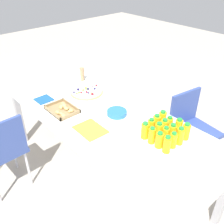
{
  "coord_description": "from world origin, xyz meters",
  "views": [
    {
      "loc": [
        -1.5,
        1.21,
        1.99
      ],
      "look_at": [
        -0.06,
        -0.07,
        0.78
      ],
      "focal_mm": 40.88,
      "sensor_mm": 36.0,
      "label": 1
    }
  ],
  "objects_px": {
    "juice_bottle_2": "(169,124)",
    "juice_bottle_5": "(172,132)",
    "juice_bottle_11": "(151,127)",
    "juice_bottle_1": "(178,127)",
    "fruit_pizza": "(87,92)",
    "cardboard_tube": "(82,74)",
    "plate_stack": "(117,113)",
    "juice_bottle_14": "(152,135)",
    "paper_folder": "(90,129)",
    "juice_bottle_4": "(180,136)",
    "juice_bottle_8": "(173,140)",
    "juice_bottle_15": "(145,131)",
    "juice_bottle_12": "(167,145)",
    "chair_near_left": "(191,125)",
    "juice_bottle_9": "(165,135)",
    "napkin_stack": "(44,99)",
    "juice_bottle_13": "(159,140)",
    "juice_bottle_3": "(162,119)",
    "juice_bottle_0": "(186,132)",
    "snack_tray": "(63,109)",
    "party_table": "(102,120)",
    "juice_bottle_7": "(156,123)",
    "juice_bottle_6": "(164,127)",
    "juice_bottle_10": "(159,131)",
    "chair_far_right": "(1,148)"
  },
  "relations": [
    {
      "from": "fruit_pizza",
      "to": "juice_bottle_9",
      "type": "bearing_deg",
      "value": 177.98
    },
    {
      "from": "juice_bottle_11",
      "to": "juice_bottle_1",
      "type": "bearing_deg",
      "value": -136.39
    },
    {
      "from": "juice_bottle_1",
      "to": "juice_bottle_11",
      "type": "xyz_separation_m",
      "value": [
        0.15,
        0.15,
        -0.01
      ]
    },
    {
      "from": "juice_bottle_1",
      "to": "juice_bottle_5",
      "type": "distance_m",
      "value": 0.07
    },
    {
      "from": "juice_bottle_10",
      "to": "juice_bottle_7",
      "type": "bearing_deg",
      "value": -40.59
    },
    {
      "from": "party_table",
      "to": "juice_bottle_14",
      "type": "xyz_separation_m",
      "value": [
        -0.56,
        -0.02,
        0.13
      ]
    },
    {
      "from": "juice_bottle_3",
      "to": "juice_bottle_6",
      "type": "relative_size",
      "value": 1.07
    },
    {
      "from": "juice_bottle_11",
      "to": "fruit_pizza",
      "type": "xyz_separation_m",
      "value": [
        0.89,
        -0.03,
        -0.05
      ]
    },
    {
      "from": "chair_far_right",
      "to": "juice_bottle_12",
      "type": "relative_size",
      "value": 5.89
    },
    {
      "from": "juice_bottle_6",
      "to": "juice_bottle_10",
      "type": "relative_size",
      "value": 0.96
    },
    {
      "from": "plate_stack",
      "to": "snack_tray",
      "type": "bearing_deg",
      "value": 40.87
    },
    {
      "from": "juice_bottle_5",
      "to": "plate_stack",
      "type": "distance_m",
      "value": 0.54
    },
    {
      "from": "chair_far_right",
      "to": "juice_bottle_3",
      "type": "distance_m",
      "value": 1.44
    },
    {
      "from": "snack_tray",
      "to": "juice_bottle_15",
      "type": "bearing_deg",
      "value": -161.12
    },
    {
      "from": "party_table",
      "to": "fruit_pizza",
      "type": "bearing_deg",
      "value": -19.06
    },
    {
      "from": "plate_stack",
      "to": "napkin_stack",
      "type": "relative_size",
      "value": 1.18
    },
    {
      "from": "plate_stack",
      "to": "paper_folder",
      "type": "distance_m",
      "value": 0.32
    },
    {
      "from": "juice_bottle_7",
      "to": "cardboard_tube",
      "type": "relative_size",
      "value": 0.95
    },
    {
      "from": "juice_bottle_12",
      "to": "plate_stack",
      "type": "relative_size",
      "value": 0.8
    },
    {
      "from": "chair_far_right",
      "to": "cardboard_tube",
      "type": "relative_size",
      "value": 5.52
    },
    {
      "from": "juice_bottle_2",
      "to": "napkin_stack",
      "type": "xyz_separation_m",
      "value": [
        1.13,
        0.51,
        -0.06
      ]
    },
    {
      "from": "juice_bottle_9",
      "to": "napkin_stack",
      "type": "height_order",
      "value": "juice_bottle_9"
    },
    {
      "from": "cardboard_tube",
      "to": "juice_bottle_13",
      "type": "bearing_deg",
      "value": 168.67
    },
    {
      "from": "juice_bottle_4",
      "to": "juice_bottle_14",
      "type": "bearing_deg",
      "value": 44.76
    },
    {
      "from": "juice_bottle_14",
      "to": "fruit_pizza",
      "type": "xyz_separation_m",
      "value": [
        0.97,
        -0.12,
        -0.05
      ]
    },
    {
      "from": "juice_bottle_3",
      "to": "party_table",
      "type": "bearing_deg",
      "value": 27.78
    },
    {
      "from": "chair_near_left",
      "to": "paper_folder",
      "type": "height_order",
      "value": "chair_near_left"
    },
    {
      "from": "party_table",
      "to": "juice_bottle_4",
      "type": "bearing_deg",
      "value": -166.38
    },
    {
      "from": "fruit_pizza",
      "to": "cardboard_tube",
      "type": "height_order",
      "value": "cardboard_tube"
    },
    {
      "from": "napkin_stack",
      "to": "cardboard_tube",
      "type": "relative_size",
      "value": 1.0
    },
    {
      "from": "juice_bottle_6",
      "to": "cardboard_tube",
      "type": "height_order",
      "value": "cardboard_tube"
    },
    {
      "from": "juice_bottle_8",
      "to": "juice_bottle_15",
      "type": "height_order",
      "value": "juice_bottle_15"
    },
    {
      "from": "juice_bottle_2",
      "to": "juice_bottle_5",
      "type": "bearing_deg",
      "value": 140.12
    },
    {
      "from": "juice_bottle_1",
      "to": "juice_bottle_0",
      "type": "bearing_deg",
      "value": -177.81
    },
    {
      "from": "juice_bottle_5",
      "to": "snack_tray",
      "type": "height_order",
      "value": "juice_bottle_5"
    },
    {
      "from": "juice_bottle_14",
      "to": "fruit_pizza",
      "type": "relative_size",
      "value": 0.42
    },
    {
      "from": "juice_bottle_12",
      "to": "plate_stack",
      "type": "xyz_separation_m",
      "value": [
        0.61,
        -0.07,
        -0.05
      ]
    },
    {
      "from": "juice_bottle_3",
      "to": "napkin_stack",
      "type": "distance_m",
      "value": 1.17
    },
    {
      "from": "chair_near_left",
      "to": "juice_bottle_14",
      "type": "xyz_separation_m",
      "value": [
        -0.11,
        0.77,
        0.32
      ]
    },
    {
      "from": "juice_bottle_7",
      "to": "paper_folder",
      "type": "xyz_separation_m",
      "value": [
        0.35,
        0.4,
        -0.06
      ]
    },
    {
      "from": "juice_bottle_14",
      "to": "paper_folder",
      "type": "xyz_separation_m",
      "value": [
        0.44,
        0.25,
        -0.06
      ]
    },
    {
      "from": "cardboard_tube",
      "to": "juice_bottle_6",
      "type": "bearing_deg",
      "value": 175.01
    },
    {
      "from": "juice_bottle_6",
      "to": "plate_stack",
      "type": "height_order",
      "value": "juice_bottle_6"
    },
    {
      "from": "cardboard_tube",
      "to": "paper_folder",
      "type": "bearing_deg",
      "value": 147.62
    },
    {
      "from": "juice_bottle_9",
      "to": "paper_folder",
      "type": "relative_size",
      "value": 0.54
    },
    {
      "from": "juice_bottle_8",
      "to": "juice_bottle_13",
      "type": "distance_m",
      "value": 0.1
    },
    {
      "from": "party_table",
      "to": "fruit_pizza",
      "type": "xyz_separation_m",
      "value": [
        0.41,
        -0.14,
        0.08
      ]
    },
    {
      "from": "juice_bottle_1",
      "to": "juice_bottle_11",
      "type": "distance_m",
      "value": 0.21
    },
    {
      "from": "chair_near_left",
      "to": "juice_bottle_4",
      "type": "xyz_separation_m",
      "value": [
        -0.26,
        0.62,
        0.33
      ]
    },
    {
      "from": "chair_near_left",
      "to": "juice_bottle_5",
      "type": "height_order",
      "value": "juice_bottle_5"
    }
  ]
}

